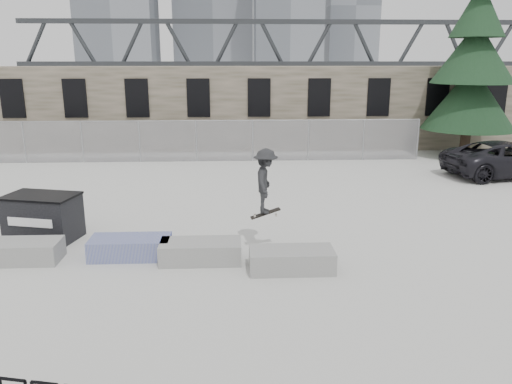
% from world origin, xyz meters
% --- Properties ---
extents(ground, '(120.00, 120.00, 0.00)m').
position_xyz_m(ground, '(0.00, 0.00, 0.00)').
color(ground, beige).
rests_on(ground, ground).
extents(stone_wall, '(36.00, 2.58, 4.50)m').
position_xyz_m(stone_wall, '(0.00, 16.24, 2.26)').
color(stone_wall, brown).
rests_on(stone_wall, ground).
extents(chainlink_fence, '(22.06, 0.06, 2.02)m').
position_xyz_m(chainlink_fence, '(-0.00, 12.50, 1.04)').
color(chainlink_fence, gray).
rests_on(chainlink_fence, ground).
extents(planter_far_left, '(2.00, 0.90, 0.52)m').
position_xyz_m(planter_far_left, '(-3.54, 0.07, 0.28)').
color(planter_far_left, '#959593').
rests_on(planter_far_left, ground).
extents(planter_center_left, '(2.00, 0.90, 0.52)m').
position_xyz_m(planter_center_left, '(-0.83, 0.22, 0.28)').
color(planter_center_left, '#334099').
rests_on(planter_center_left, ground).
extents(planter_center_right, '(2.00, 0.90, 0.52)m').
position_xyz_m(planter_center_right, '(0.96, -0.14, 0.28)').
color(planter_center_right, '#959593').
rests_on(planter_center_right, ground).
extents(planter_offset, '(2.00, 0.90, 0.52)m').
position_xyz_m(planter_offset, '(3.15, -0.78, 0.28)').
color(planter_offset, '#959593').
rests_on(planter_offset, ground).
extents(dumpster, '(2.15, 1.60, 1.27)m').
position_xyz_m(dumpster, '(-3.51, 1.70, 0.64)').
color(dumpster, black).
rests_on(dumpster, ground).
extents(spruce_tree, '(4.59, 4.59, 11.50)m').
position_xyz_m(spruce_tree, '(13.77, 13.26, 4.66)').
color(spruce_tree, '#38281E').
rests_on(spruce_tree, ground).
extents(truss_bridge, '(70.00, 3.00, 9.80)m').
position_xyz_m(truss_bridge, '(10.00, 55.00, 4.13)').
color(truss_bridge, '#2D3033').
rests_on(truss_bridge, ground).
extents(suv, '(5.72, 3.27, 1.50)m').
position_xyz_m(suv, '(13.50, 8.64, 0.75)').
color(suv, black).
rests_on(suv, ground).
extents(skateboarder, '(0.80, 1.15, 1.83)m').
position_xyz_m(skateboarder, '(2.62, 0.61, 1.85)').
color(skateboarder, '#232426').
rests_on(skateboarder, ground).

